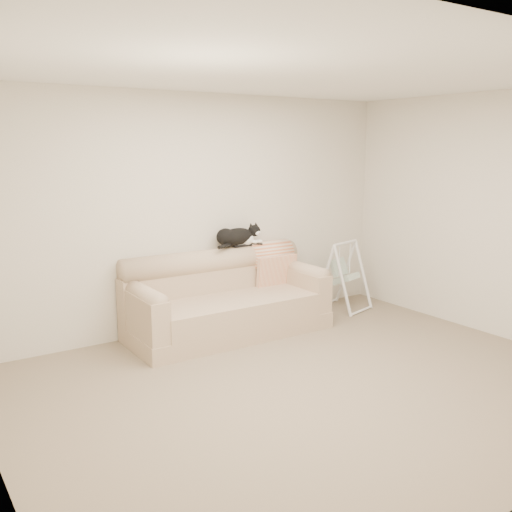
{
  "coord_description": "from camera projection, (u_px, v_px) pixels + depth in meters",
  "views": [
    {
      "loc": [
        -2.96,
        -3.61,
        2.03
      ],
      "look_at": [
        0.27,
        1.27,
        0.9
      ],
      "focal_mm": 40.0,
      "sensor_mm": 36.0,
      "label": 1
    }
  ],
  "objects": [
    {
      "name": "ground_plane",
      "position": [
        310.0,
        384.0,
        4.95
      ],
      "size": [
        5.0,
        5.0,
        0.0
      ],
      "primitive_type": "plane",
      "color": "#6F5E4B",
      "rests_on": "ground"
    },
    {
      "name": "room_shell",
      "position": [
        314.0,
        209.0,
        4.66
      ],
      "size": [
        5.04,
        4.04,
        2.6
      ],
      "color": "beige",
      "rests_on": "ground"
    },
    {
      "name": "sofa",
      "position": [
        225.0,
        302.0,
        6.26
      ],
      "size": [
        2.2,
        0.93,
        0.9
      ],
      "color": "tan",
      "rests_on": "ground"
    },
    {
      "name": "remote_a",
      "position": [
        240.0,
        245.0,
        6.52
      ],
      "size": [
        0.18,
        0.06,
        0.03
      ],
      "color": "black",
      "rests_on": "sofa"
    },
    {
      "name": "remote_b",
      "position": [
        255.0,
        244.0,
        6.61
      ],
      "size": [
        0.18,
        0.09,
        0.02
      ],
      "color": "black",
      "rests_on": "sofa"
    },
    {
      "name": "tuxedo_cat",
      "position": [
        237.0,
        236.0,
        6.49
      ],
      "size": [
        0.65,
        0.31,
        0.26
      ],
      "color": "black",
      "rests_on": "sofa"
    },
    {
      "name": "throw_blanket",
      "position": [
        270.0,
        257.0,
        6.78
      ],
      "size": [
        0.53,
        0.38,
        0.58
      ],
      "color": "#CC6D3F",
      "rests_on": "sofa"
    },
    {
      "name": "baby_swing",
      "position": [
        344.0,
        275.0,
        7.17
      ],
      "size": [
        0.66,
        0.68,
        0.87
      ],
      "color": "white",
      "rests_on": "ground"
    }
  ]
}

